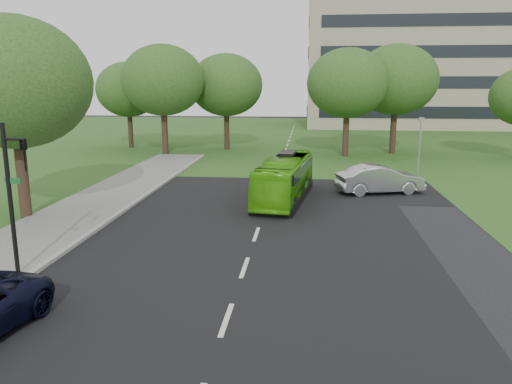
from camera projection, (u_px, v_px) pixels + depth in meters
ground at (251, 250)px, 19.57m from camera, size 160.00×160.00×0.00m
street_surfaces at (277, 161)px, 41.71m from camera, size 120.00×120.00×0.15m
office_building at (442, 42)px, 74.88m from camera, size 40.10×20.10×25.00m
tree_park_a at (163, 80)px, 44.10m from camera, size 7.36×7.36×9.78m
tree_park_b at (226, 85)px, 47.91m from camera, size 7.01×7.01×9.20m
tree_park_c at (348, 83)px, 43.27m from camera, size 7.09×7.09×9.41m
tree_park_d at (396, 80)px, 44.98m from camera, size 7.46×7.46×9.87m
tree_park_f at (128, 90)px, 49.43m from camera, size 6.35×6.35×8.48m
tree_side_near at (13, 83)px, 22.76m from camera, size 7.10×7.10×9.44m
bus at (285, 179)px, 27.70m from camera, size 3.13×8.80×2.40m
sedan at (380, 179)px, 29.45m from camera, size 5.37×3.07×1.68m
traffic_light at (14, 189)px, 16.13m from camera, size 0.84×0.25×5.17m
camera_pole at (420, 137)px, 35.67m from camera, size 0.41×0.39×4.01m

